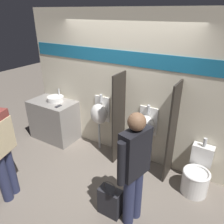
# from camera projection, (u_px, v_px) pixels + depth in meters

# --- Properties ---
(ground_plane) EXTENTS (16.00, 16.00, 0.00)m
(ground_plane) POSITION_uv_depth(u_px,v_px,m) (107.00, 166.00, 4.08)
(ground_plane) COLOR #70665B
(display_wall) EXTENTS (4.22, 0.07, 2.70)m
(display_wall) POSITION_uv_depth(u_px,v_px,m) (124.00, 88.00, 3.97)
(display_wall) COLOR beige
(display_wall) RESTS_ON ground_plane
(sink_counter) EXTENTS (1.00, 0.61, 0.88)m
(sink_counter) POSITION_uv_depth(u_px,v_px,m) (54.00, 120.00, 4.84)
(sink_counter) COLOR gray
(sink_counter) RESTS_ON ground_plane
(sink_basin) EXTENTS (0.35, 0.35, 0.24)m
(sink_basin) POSITION_uv_depth(u_px,v_px,m) (55.00, 99.00, 4.65)
(sink_basin) COLOR white
(sink_basin) RESTS_ON sink_counter
(cell_phone) EXTENTS (0.07, 0.14, 0.01)m
(cell_phone) POSITION_uv_depth(u_px,v_px,m) (58.00, 106.00, 4.41)
(cell_phone) COLOR #232328
(cell_phone) RESTS_ON sink_counter
(divider_near_counter) EXTENTS (0.03, 0.44, 1.70)m
(divider_near_counter) POSITION_uv_depth(u_px,v_px,m) (119.00, 119.00, 3.98)
(divider_near_counter) COLOR #28231E
(divider_near_counter) RESTS_ON ground_plane
(divider_mid) EXTENTS (0.03, 0.44, 1.70)m
(divider_mid) POSITION_uv_depth(u_px,v_px,m) (172.00, 133.00, 3.51)
(divider_mid) COLOR #28231E
(divider_mid) RESTS_ON ground_plane
(urinal_near_counter) EXTENTS (0.36, 0.27, 1.17)m
(urinal_near_counter) POSITION_uv_depth(u_px,v_px,m) (99.00, 114.00, 4.31)
(urinal_near_counter) COLOR silver
(urinal_near_counter) RESTS_ON ground_plane
(urinal_far) EXTENTS (0.36, 0.27, 1.17)m
(urinal_far) POSITION_uv_depth(u_px,v_px,m) (146.00, 127.00, 3.84)
(urinal_far) COLOR silver
(urinal_far) RESTS_ON ground_plane
(toilet) EXTENTS (0.42, 0.58, 0.85)m
(toilet) POSITION_uv_depth(u_px,v_px,m) (196.00, 176.00, 3.44)
(toilet) COLOR white
(toilet) RESTS_ON ground_plane
(person_with_lanyard) EXTENTS (0.28, 0.55, 1.63)m
(person_with_lanyard) POSITION_uv_depth(u_px,v_px,m) (134.00, 167.00, 2.68)
(person_with_lanyard) COLOR #282D4C
(person_with_lanyard) RESTS_ON ground_plane
(shopping_bag) EXTENTS (0.32, 0.18, 0.57)m
(shopping_bag) POSITION_uv_depth(u_px,v_px,m) (110.00, 201.00, 3.05)
(shopping_bag) COLOR #232328
(shopping_bag) RESTS_ON ground_plane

